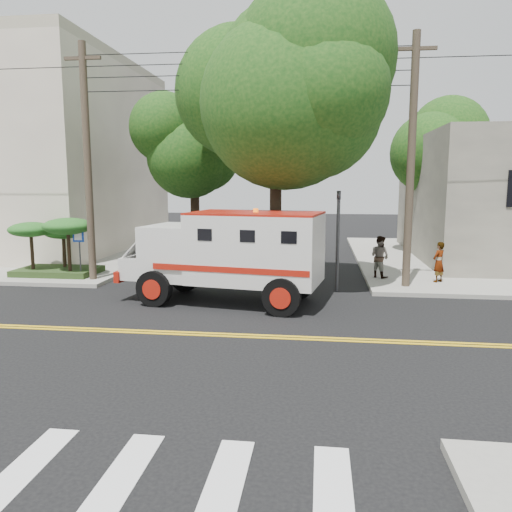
# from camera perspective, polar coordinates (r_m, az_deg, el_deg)

# --- Properties ---
(ground) EXTENTS (100.00, 100.00, 0.00)m
(ground) POSITION_cam_1_polar(r_m,az_deg,el_deg) (13.17, -7.00, -8.84)
(ground) COLOR black
(ground) RESTS_ON ground
(sidewalk_nw) EXTENTS (17.00, 17.00, 0.15)m
(sidewalk_nw) POSITION_cam_1_polar(r_m,az_deg,el_deg) (30.85, -25.43, 0.52)
(sidewalk_nw) COLOR gray
(sidewalk_nw) RESTS_ON ground
(utility_pole_left) EXTENTS (0.28, 0.28, 9.00)m
(utility_pole_left) POSITION_cam_1_polar(r_m,az_deg,el_deg) (20.19, -18.67, 9.72)
(utility_pole_left) COLOR #382D23
(utility_pole_left) RESTS_ON ground
(utility_pole_right) EXTENTS (0.28, 0.28, 9.00)m
(utility_pole_right) POSITION_cam_1_polar(r_m,az_deg,el_deg) (18.65, 17.28, 9.93)
(utility_pole_right) COLOR #382D23
(utility_pole_right) RESTS_ON ground
(tree_main) EXTENTS (6.08, 5.70, 9.85)m
(tree_main) POSITION_cam_1_polar(r_m,az_deg,el_deg) (18.72, 3.66, 18.60)
(tree_main) COLOR black
(tree_main) RESTS_ON ground
(tree_left) EXTENTS (4.48, 4.20, 7.70)m
(tree_left) POSITION_cam_1_polar(r_m,az_deg,el_deg) (24.73, -6.50, 12.65)
(tree_left) COLOR black
(tree_left) RESTS_ON ground
(tree_right) EXTENTS (4.80, 4.50, 8.20)m
(tree_right) POSITION_cam_1_polar(r_m,az_deg,el_deg) (28.60, 19.24, 12.40)
(tree_right) COLOR black
(tree_right) RESTS_ON ground
(traffic_signal) EXTENTS (0.15, 0.18, 3.60)m
(traffic_signal) POSITION_cam_1_polar(r_m,az_deg,el_deg) (17.87, 9.35, 2.97)
(traffic_signal) COLOR #3F3F42
(traffic_signal) RESTS_ON ground
(accessibility_sign) EXTENTS (0.45, 0.10, 2.02)m
(accessibility_sign) POSITION_cam_1_polar(r_m,az_deg,el_deg) (20.76, -19.55, 0.96)
(accessibility_sign) COLOR #3F3F42
(accessibility_sign) RESTS_ON ground
(palm_planter) EXTENTS (3.52, 2.63, 2.36)m
(palm_planter) POSITION_cam_1_polar(r_m,az_deg,el_deg) (21.70, -21.96, 1.89)
(palm_planter) COLOR #1E3314
(palm_planter) RESTS_ON sidewalk_nw
(armored_truck) EXTENTS (6.81, 3.48, 2.96)m
(armored_truck) POSITION_cam_1_polar(r_m,az_deg,el_deg) (16.09, -2.91, 0.54)
(armored_truck) COLOR silver
(armored_truck) RESTS_ON ground
(pedestrian_a) EXTENTS (0.65, 0.65, 1.53)m
(pedestrian_a) POSITION_cam_1_polar(r_m,az_deg,el_deg) (20.00, 20.15, -0.65)
(pedestrian_a) COLOR gray
(pedestrian_a) RESTS_ON sidewalk_ne
(pedestrian_b) EXTENTS (1.01, 1.01, 1.65)m
(pedestrian_b) POSITION_cam_1_polar(r_m,az_deg,el_deg) (20.29, 13.96, -0.08)
(pedestrian_b) COLOR gray
(pedestrian_b) RESTS_ON sidewalk_ne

